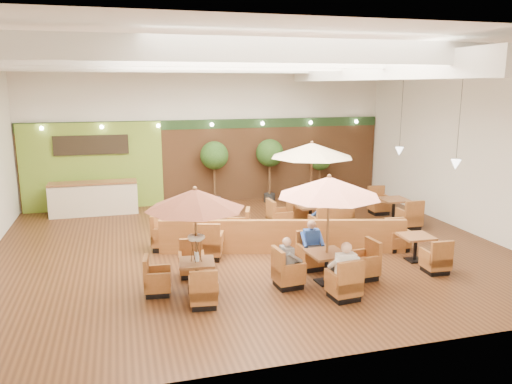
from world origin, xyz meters
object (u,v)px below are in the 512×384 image
object	(u,v)px
topiary_1	(270,155)
diner_1	(312,240)
booth_divider	(283,237)
table_3	(202,232)
service_counter	(94,198)
diner_4	(341,205)
table_1	(328,210)
table_4	(415,248)
topiary_0	(214,158)
diner_3	(323,214)
topiary_2	(320,161)
table_0	(193,217)
table_2	(311,170)
diner_0	(345,265)
diner_2	(288,256)
table_5	(393,210)

from	to	relation	value
topiary_1	diner_1	xyz separation A→B (m)	(-1.12, -7.28, -1.09)
booth_divider	table_3	world-z (taller)	table_3
service_counter	diner_4	bearing A→B (deg)	-26.08
service_counter	table_1	distance (m)	9.77
table_4	diner_1	world-z (taller)	diner_1
topiary_0	diner_3	distance (m)	5.64
table_3	topiary_2	distance (m)	7.46
diner_3	table_0	bearing A→B (deg)	-158.59
table_0	diner_3	xyz separation A→B (m)	(4.28, 2.82, -0.94)
service_counter	table_2	xyz separation A→B (m)	(6.72, -3.80, 1.33)
diner_1	topiary_0	bearing A→B (deg)	-77.23
diner_4	diner_0	bearing A→B (deg)	162.87
table_0	diner_2	distance (m)	2.33
service_counter	booth_divider	size ratio (longest dim) A/B	0.44
diner_2	diner_4	xyz separation A→B (m)	(3.24, 4.22, 0.01)
table_5	diner_2	bearing A→B (deg)	-138.60
table_0	diner_0	xyz separation A→B (m)	(3.02, -1.30, -0.94)
diner_4	table_2	bearing A→B (deg)	96.86
diner_4	topiary_2	bearing A→B (deg)	-6.21
topiary_0	diner_4	distance (m)	5.33
table_1	diner_0	world-z (taller)	table_1
table_5	table_4	bearing A→B (deg)	-110.88
diner_1	diner_3	world-z (taller)	diner_3
table_4	diner_4	bearing A→B (deg)	101.70
table_1	diner_0	size ratio (longest dim) A/B	3.08
topiary_2	diner_3	distance (m)	5.46
topiary_0	diner_0	size ratio (longest dim) A/B	2.94
table_5	diner_1	bearing A→B (deg)	-139.83
service_counter	table_1	size ratio (longest dim) A/B	1.17
service_counter	diner_1	world-z (taller)	diner_1
topiary_1	topiary_2	bearing A→B (deg)	0.00
table_3	table_4	world-z (taller)	table_3
topiary_0	topiary_1	size ratio (longest dim) A/B	0.99
topiary_0	diner_3	world-z (taller)	topiary_0
diner_1	diner_2	xyz separation A→B (m)	(-0.94, -0.94, -0.02)
diner_2	diner_1	bearing A→B (deg)	123.77
service_counter	table_0	bearing A→B (deg)	-72.35
diner_2	table_0	bearing A→B (deg)	-111.09
diner_4	diner_1	bearing A→B (deg)	151.88
diner_0	diner_3	xyz separation A→B (m)	(1.26, 4.13, -0.00)
topiary_2	diner_4	bearing A→B (deg)	-103.07
topiary_2	table_5	bearing A→B (deg)	-73.67
table_2	topiary_0	xyz separation A→B (m)	(-2.32, 4.00, -0.08)
service_counter	table_5	bearing A→B (deg)	-20.23
table_3	table_4	size ratio (longest dim) A/B	1.24
service_counter	table_0	distance (m)	8.11
topiary_2	diner_4	distance (m)	4.18
table_4	diner_0	bearing A→B (deg)	-146.23
table_2	diner_2	world-z (taller)	table_2
diner_2	booth_divider	bearing A→B (deg)	153.51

